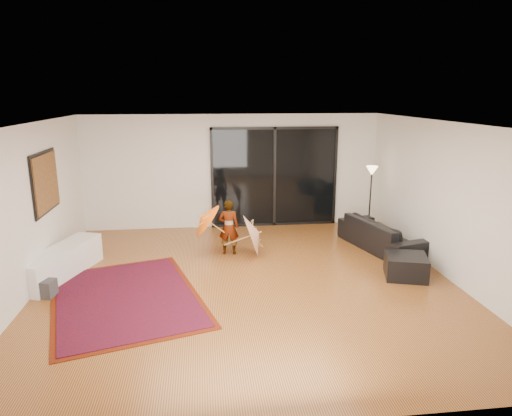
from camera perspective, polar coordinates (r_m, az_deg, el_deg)
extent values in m
plane|color=#AA602E|center=(7.94, -0.98, -9.34)|extent=(7.00, 7.00, 0.00)
plane|color=white|center=(7.30, -1.07, 10.50)|extent=(7.00, 7.00, 0.00)
plane|color=silver|center=(10.92, -2.90, 4.57)|extent=(7.00, 0.00, 7.00)
plane|color=silver|center=(4.23, 3.94, -11.32)|extent=(7.00, 0.00, 7.00)
plane|color=silver|center=(7.96, -26.95, -0.59)|extent=(0.00, 7.00, 7.00)
plane|color=silver|center=(8.59, 22.91, 0.82)|extent=(0.00, 7.00, 7.00)
cube|color=black|center=(11.03, 2.32, 3.88)|extent=(3.00, 0.04, 2.40)
cube|color=black|center=(10.86, 2.40, 9.95)|extent=(3.06, 0.06, 0.06)
cube|color=black|center=(11.28, 2.27, -1.99)|extent=(3.06, 0.06, 0.06)
cube|color=black|center=(11.01, 2.33, 3.87)|extent=(0.06, 0.06, 2.40)
cube|color=black|center=(8.82, -24.87, 2.94)|extent=(0.02, 1.28, 1.08)
cube|color=#1F4A1D|center=(8.81, -24.74, 2.95)|extent=(0.03, 1.18, 0.98)
cube|color=white|center=(8.80, -23.16, -6.28)|extent=(1.07, 1.95, 0.53)
cube|color=#424244|center=(8.10, -24.69, -9.13)|extent=(0.30, 0.30, 0.28)
cube|color=#551707|center=(7.67, -15.96, -10.74)|extent=(2.96, 3.56, 0.01)
cube|color=maroon|center=(7.67, -15.97, -10.70)|extent=(2.76, 3.36, 0.02)
imported|color=black|center=(9.86, 15.46, -3.20)|extent=(1.35, 2.27, 0.62)
cube|color=black|center=(8.53, 18.21, -6.92)|extent=(0.87, 0.87, 0.40)
cylinder|color=black|center=(11.03, 13.84, -2.87)|extent=(0.27, 0.27, 0.03)
cylinder|color=black|center=(10.85, 14.05, 0.69)|extent=(0.03, 0.03, 1.44)
cone|color=#FFD899|center=(10.70, 14.29, 4.53)|extent=(0.27, 0.27, 0.21)
imported|color=#999999|center=(9.15, -3.44, -2.41)|extent=(0.44, 0.32, 1.12)
cone|color=#FD630D|center=(9.04, -6.91, -1.53)|extent=(0.59, 0.75, 0.70)
cylinder|color=tan|center=(9.14, -6.85, -3.56)|extent=(0.41, 0.02, 0.32)
cylinder|color=tan|center=(9.02, -6.93, -0.89)|extent=(0.05, 0.02, 0.05)
cone|color=silver|center=(9.08, 0.41, -2.88)|extent=(0.46, 0.87, 0.89)
cylinder|color=tan|center=(9.20, 0.41, -5.08)|extent=(0.53, 0.02, 0.20)
cylinder|color=tan|center=(9.05, 0.42, -2.18)|extent=(0.06, 0.02, 0.04)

